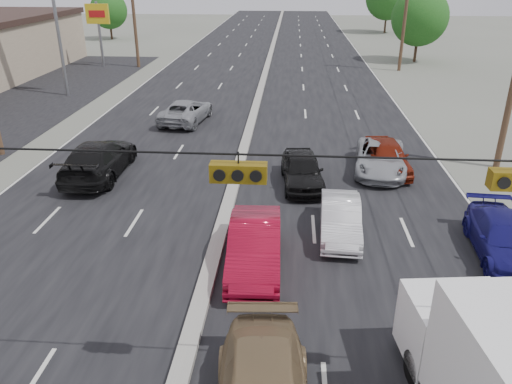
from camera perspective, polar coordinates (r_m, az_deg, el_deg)
road_surface at (r=39.52m, az=0.46°, el=11.30°), size 20.00×160.00×0.02m
center_median at (r=39.49m, az=0.46°, el=11.44°), size 0.50×160.00×0.20m
parking_lot at (r=39.67m, az=-25.71°, el=8.97°), size 10.00×42.00×0.02m
utility_pole_left_c at (r=50.82m, az=-13.82°, el=19.38°), size 1.60×0.30×10.00m
utility_pole_right_c at (r=49.61m, az=16.71°, el=18.98°), size 1.60×0.30×10.00m
traffic_signals at (r=9.14m, az=-2.64°, el=2.53°), size 25.00×0.30×0.54m
pole_sign_far at (r=52.01m, az=-17.61°, el=18.30°), size 2.20×0.25×6.00m
tree_left_far at (r=72.84m, az=-16.48°, el=19.30°), size 4.80×4.80×6.12m
tree_right_mid at (r=55.08m, az=18.22°, el=18.43°), size 5.60×5.60×7.14m
red_sedan at (r=15.98m, az=-0.16°, el=-6.21°), size 1.79×4.72×1.54m
queue_car_a at (r=22.06m, az=5.29°, el=2.50°), size 2.07×4.40×1.46m
queue_car_b at (r=18.13m, az=9.61°, el=-3.06°), size 1.57×4.03×1.31m
queue_car_c at (r=24.23m, az=14.02°, el=3.76°), size 2.89×5.13×1.35m
queue_car_d at (r=18.52m, az=26.46°, el=-4.83°), size 2.19×4.68×1.32m
queue_car_e at (r=24.39m, az=14.68°, el=3.98°), size 2.08×4.46×1.48m
oncoming_near at (r=24.12m, az=-17.55°, el=3.62°), size 2.41×5.72×1.65m
oncoming_far at (r=31.76m, az=-7.99°, el=9.13°), size 2.98×5.31×1.40m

